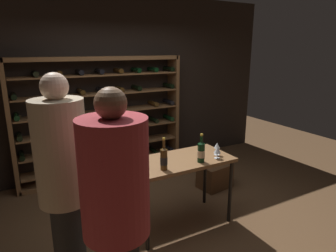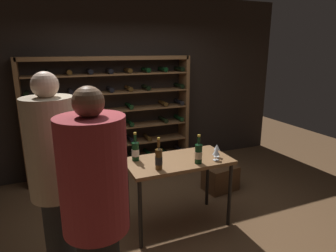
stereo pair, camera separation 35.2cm
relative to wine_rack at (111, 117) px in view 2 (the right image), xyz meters
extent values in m
plane|color=brown|center=(0.33, -1.75, -0.97)|extent=(9.92, 9.92, 0.00)
cube|color=black|center=(0.33, 0.21, 0.50)|extent=(5.94, 0.10, 2.94)
cube|color=brown|center=(-1.32, 0.00, 0.01)|extent=(0.06, 0.32, 1.96)
cube|color=brown|center=(1.33, 0.00, 0.01)|extent=(0.06, 0.32, 1.96)
cube|color=brown|center=(0.00, 0.00, 0.96)|extent=(2.65, 0.32, 0.06)
cube|color=brown|center=(0.00, 0.00, -0.94)|extent=(2.65, 0.32, 0.06)
cube|color=brown|center=(0.00, 0.00, -0.76)|extent=(2.57, 0.32, 0.02)
cylinder|color=black|center=(-0.92, 0.00, -0.71)|extent=(0.08, 0.30, 0.08)
cylinder|color=black|center=(-0.61, 0.00, -0.71)|extent=(0.08, 0.30, 0.08)
cylinder|color=black|center=(-0.30, 0.00, -0.71)|extent=(0.08, 0.30, 0.08)
cylinder|color=black|center=(0.00, 0.00, -0.71)|extent=(0.08, 0.30, 0.08)
cylinder|color=black|center=(0.31, 0.00, -0.71)|extent=(0.08, 0.30, 0.08)
cylinder|color=black|center=(0.61, 0.00, -0.71)|extent=(0.08, 0.30, 0.08)
cylinder|color=black|center=(0.92, 0.00, -0.71)|extent=(0.08, 0.30, 0.08)
cylinder|color=black|center=(1.23, 0.00, -0.71)|extent=(0.08, 0.30, 0.08)
cube|color=brown|center=(0.00, 0.00, -0.47)|extent=(2.57, 0.32, 0.02)
cylinder|color=black|center=(-1.22, 0.00, -0.41)|extent=(0.08, 0.30, 0.08)
cylinder|color=black|center=(-0.92, 0.00, -0.41)|extent=(0.08, 0.30, 0.08)
cylinder|color=black|center=(-0.61, 0.00, -0.41)|extent=(0.08, 0.30, 0.08)
cylinder|color=black|center=(0.00, 0.00, -0.41)|extent=(0.08, 0.30, 0.08)
cylinder|color=black|center=(0.31, 0.00, -0.41)|extent=(0.08, 0.30, 0.08)
cylinder|color=#4C3314|center=(0.61, 0.00, -0.41)|extent=(0.08, 0.30, 0.08)
cube|color=brown|center=(0.00, 0.00, -0.18)|extent=(2.57, 0.32, 0.02)
cylinder|color=black|center=(-1.22, 0.00, -0.12)|extent=(0.08, 0.30, 0.08)
cylinder|color=black|center=(-0.92, 0.00, -0.12)|extent=(0.08, 0.30, 0.08)
cylinder|color=#4C3314|center=(-0.61, 0.00, -0.12)|extent=(0.08, 0.30, 0.08)
cylinder|color=black|center=(-0.30, 0.00, -0.12)|extent=(0.08, 0.30, 0.08)
cylinder|color=black|center=(0.00, 0.00, -0.12)|extent=(0.08, 0.30, 0.08)
cylinder|color=black|center=(0.31, 0.00, -0.12)|extent=(0.08, 0.30, 0.08)
cylinder|color=black|center=(0.92, 0.00, -0.12)|extent=(0.08, 0.30, 0.08)
cylinder|color=black|center=(1.23, 0.00, -0.12)|extent=(0.08, 0.30, 0.08)
cube|color=brown|center=(0.00, 0.00, 0.12)|extent=(2.57, 0.32, 0.02)
cylinder|color=black|center=(-1.22, 0.00, 0.17)|extent=(0.08, 0.30, 0.08)
cylinder|color=black|center=(-0.92, 0.00, 0.17)|extent=(0.08, 0.30, 0.08)
cylinder|color=black|center=(-0.61, 0.00, 0.17)|extent=(0.08, 0.30, 0.08)
cylinder|color=black|center=(0.31, 0.00, 0.17)|extent=(0.08, 0.30, 0.08)
cylinder|color=#4C3314|center=(0.92, 0.00, 0.17)|extent=(0.08, 0.30, 0.08)
cylinder|color=black|center=(1.23, 0.00, 0.17)|extent=(0.08, 0.30, 0.08)
cube|color=brown|center=(0.00, 0.00, 0.41)|extent=(2.57, 0.32, 0.02)
cylinder|color=black|center=(-1.22, 0.00, 0.47)|extent=(0.08, 0.30, 0.08)
cylinder|color=black|center=(-0.61, 0.00, 0.47)|extent=(0.08, 0.30, 0.08)
cylinder|color=#4C3314|center=(-0.30, 0.00, 0.47)|extent=(0.08, 0.30, 0.08)
cylinder|color=black|center=(0.00, 0.00, 0.47)|extent=(0.08, 0.30, 0.08)
cylinder|color=#4C3314|center=(0.31, 0.00, 0.47)|extent=(0.08, 0.30, 0.08)
cylinder|color=black|center=(0.61, 0.00, 0.47)|extent=(0.08, 0.30, 0.08)
cylinder|color=black|center=(1.23, 0.00, 0.47)|extent=(0.08, 0.30, 0.08)
cube|color=brown|center=(0.00, 0.00, 0.70)|extent=(2.57, 0.32, 0.02)
cylinder|color=black|center=(-0.92, 0.00, 0.76)|extent=(0.08, 0.30, 0.08)
cylinder|color=#4C3314|center=(-0.61, 0.00, 0.76)|extent=(0.08, 0.30, 0.08)
cylinder|color=black|center=(-0.30, 0.00, 0.76)|extent=(0.08, 0.30, 0.08)
cylinder|color=black|center=(0.00, 0.00, 0.76)|extent=(0.08, 0.30, 0.08)
cylinder|color=#4C3314|center=(0.31, 0.00, 0.76)|extent=(0.08, 0.30, 0.08)
cylinder|color=black|center=(0.61, 0.00, 0.76)|extent=(0.08, 0.30, 0.08)
cylinder|color=black|center=(0.92, 0.00, 0.76)|extent=(0.08, 0.30, 0.08)
cylinder|color=black|center=(1.23, 0.00, 0.76)|extent=(0.08, 0.30, 0.08)
cube|color=brown|center=(0.37, -1.83, -0.16)|extent=(1.21, 0.62, 0.04)
cylinder|color=black|center=(-0.18, -2.09, -0.58)|extent=(0.04, 0.04, 0.79)
cylinder|color=black|center=(0.93, -2.09, -0.58)|extent=(0.04, 0.04, 0.79)
cylinder|color=black|center=(-0.18, -1.58, -0.58)|extent=(0.04, 0.04, 0.79)
cylinder|color=black|center=(0.93, -1.58, -0.58)|extent=(0.04, 0.04, 0.79)
cylinder|color=black|center=(-0.97, -2.15, -0.57)|extent=(0.28, 0.28, 0.81)
cylinder|color=tan|center=(-0.97, -2.15, 0.28)|extent=(0.43, 0.43, 0.88)
sphere|color=beige|center=(-0.97, -2.15, 0.82)|extent=(0.22, 0.22, 0.22)
cylinder|color=#9E2D33|center=(-0.71, -2.74, 0.24)|extent=(0.48, 0.48, 0.85)
sphere|color=brown|center=(-0.71, -2.74, 0.76)|extent=(0.22, 0.22, 0.22)
cube|color=#26193F|center=(-0.90, -2.58, 0.34)|extent=(0.04, 0.04, 0.48)
cube|color=brown|center=(1.34, -1.27, -0.79)|extent=(0.52, 0.40, 0.37)
cylinder|color=#4C3314|center=(0.06, -2.01, -0.03)|extent=(0.08, 0.08, 0.22)
cone|color=#4C3314|center=(0.06, -2.01, 0.10)|extent=(0.08, 0.08, 0.03)
cylinder|color=#4C3314|center=(0.06, -2.01, 0.15)|extent=(0.03, 0.03, 0.08)
cylinder|color=#B7932D|center=(0.06, -2.01, 0.20)|extent=(0.03, 0.03, 0.02)
cylinder|color=black|center=(0.06, -2.01, -0.04)|extent=(0.08, 0.08, 0.09)
cylinder|color=black|center=(0.53, -2.02, -0.03)|extent=(0.08, 0.08, 0.22)
cone|color=black|center=(0.53, -2.02, 0.09)|extent=(0.08, 0.08, 0.03)
cylinder|color=black|center=(0.53, -2.02, 0.14)|extent=(0.03, 0.03, 0.07)
cylinder|color=#B7932D|center=(0.53, -2.02, 0.18)|extent=(0.03, 0.03, 0.02)
cylinder|color=#C6B28C|center=(0.53, -2.02, -0.04)|extent=(0.08, 0.08, 0.08)
cylinder|color=black|center=(-0.09, -1.67, -0.03)|extent=(0.08, 0.08, 0.21)
cone|color=black|center=(-0.09, -1.67, 0.08)|extent=(0.08, 0.08, 0.03)
cylinder|color=black|center=(-0.09, -1.67, 0.13)|extent=(0.03, 0.03, 0.08)
cylinder|color=#B7932D|center=(-0.09, -1.67, 0.18)|extent=(0.03, 0.03, 0.02)
cylinder|color=silver|center=(-0.09, -1.67, -0.04)|extent=(0.09, 0.09, 0.08)
cylinder|color=silver|center=(0.76, -2.02, -0.14)|extent=(0.07, 0.07, 0.00)
cylinder|color=silver|center=(0.76, -2.02, -0.10)|extent=(0.01, 0.01, 0.06)
cone|color=silver|center=(0.76, -2.02, -0.03)|extent=(0.08, 0.08, 0.07)
cylinder|color=#590A14|center=(0.76, -2.02, -0.05)|extent=(0.05, 0.05, 0.03)
cylinder|color=silver|center=(0.83, -1.93, -0.14)|extent=(0.07, 0.07, 0.00)
cylinder|color=silver|center=(0.83, -1.93, -0.09)|extent=(0.01, 0.01, 0.08)
cone|color=silver|center=(0.83, -1.93, -0.02)|extent=(0.07, 0.07, 0.07)
cylinder|color=#590A14|center=(0.83, -1.93, -0.03)|extent=(0.04, 0.04, 0.02)
camera|label=1|loc=(-1.29, -4.56, 1.11)|focal=31.35mm
camera|label=2|loc=(-0.97, -4.71, 1.11)|focal=31.35mm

